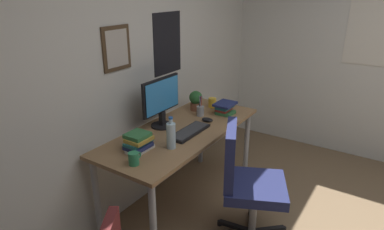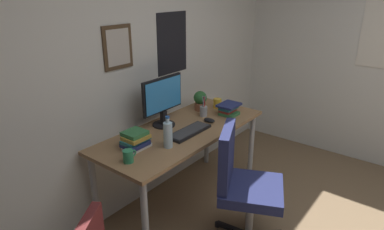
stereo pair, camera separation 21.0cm
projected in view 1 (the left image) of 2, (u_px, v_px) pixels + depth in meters
name	position (u px, v px, depth m)	size (l,w,h in m)	color
wall_back	(126.00, 65.00, 2.73)	(4.40, 0.10, 2.60)	silver
desk	(182.00, 138.00, 2.90)	(1.63, 0.68, 0.75)	#936D47
office_chair	(245.00, 179.00, 2.54)	(0.61, 0.61, 0.95)	#1E234C
monitor	(161.00, 100.00, 2.84)	(0.46, 0.20, 0.43)	black
keyboard	(190.00, 132.00, 2.78)	(0.43, 0.15, 0.03)	black
computer_mouse	(207.00, 120.00, 3.02)	(0.06, 0.11, 0.04)	black
water_bottle	(171.00, 135.00, 2.49)	(0.07, 0.07, 0.25)	silver
coffee_mug_near	(212.00, 103.00, 3.38)	(0.12, 0.08, 0.10)	yellow
coffee_mug_far	(134.00, 158.00, 2.28)	(0.11, 0.07, 0.09)	#2D8C59
potted_plant	(196.00, 100.00, 3.27)	(0.13, 0.13, 0.20)	brown
pen_cup	(200.00, 110.00, 3.14)	(0.07, 0.07, 0.20)	#9EA0A5
book_stack_left	(225.00, 108.00, 3.19)	(0.21, 0.17, 0.11)	#33723F
book_stack_right	(139.00, 142.00, 2.47)	(0.21, 0.17, 0.14)	silver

